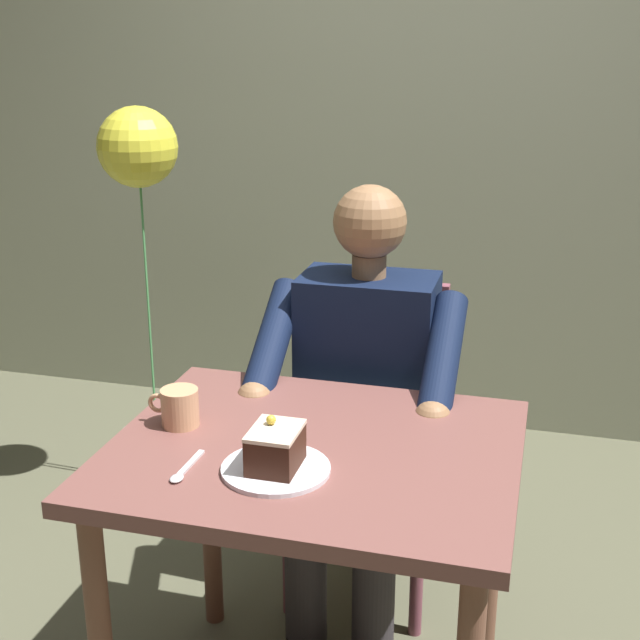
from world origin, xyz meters
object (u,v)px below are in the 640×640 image
Objects in this scene: chair at (373,425)px; dessert_spoon at (183,471)px; seated_person at (360,407)px; balloon_display at (138,187)px; dining_table at (314,489)px; cake_slice at (275,448)px; coffee_cup at (179,407)px.

dessert_spoon is at bearing 74.99° from chair.
balloon_display is (0.86, -0.49, 0.47)m from seated_person.
chair is at bearing -105.01° from dessert_spoon.
chair is at bearing -90.00° from dining_table.
seated_person reaches higher than cake_slice.
seated_person reaches higher than coffee_cup.
dessert_spoon is (0.18, 0.06, -0.05)m from cake_slice.
dining_table is 0.97× the size of chair.
seated_person reaches higher than dining_table.
dessert_spoon is (-0.10, 0.20, -0.04)m from coffee_cup.
coffee_cup reaches higher than dining_table.
coffee_cup is at bearing -28.53° from cake_slice.
chair is 0.74× the size of seated_person.
seated_person is at bearing -125.63° from coffee_cup.
coffee_cup is (0.32, 0.62, 0.29)m from chair.
chair is 6.23× the size of dessert_spoon.
balloon_display is (0.81, -1.08, 0.30)m from cake_slice.
seated_person is at bearing 90.00° from chair.
seated_person is 10.08× the size of coffee_cup.
seated_person is 0.61m from cake_slice.
coffee_cup is at bearing 120.06° from balloon_display.
dining_table is 0.64× the size of balloon_display.
dessert_spoon is at bearing 39.71° from dining_table.
chair is at bearing -117.19° from coffee_cup.
coffee_cup is 0.23m from dessert_spoon.
cake_slice is at bearing 85.78° from seated_person.
cake_slice is (0.04, 0.77, 0.30)m from chair.
dining_table is 6.05× the size of dessert_spoon.
balloon_display is at bearing -29.80° from seated_person.
balloon_display reaches higher than seated_person.
cake_slice is 0.09× the size of balloon_display.
balloon_display reaches higher than chair.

